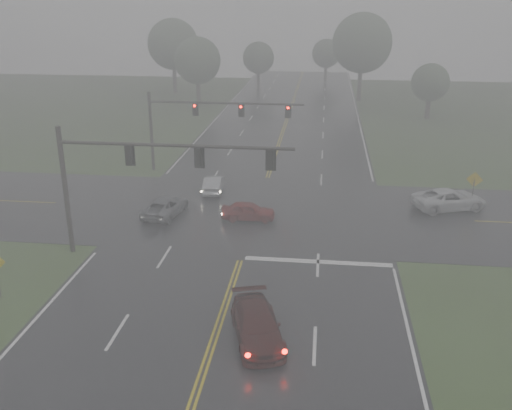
# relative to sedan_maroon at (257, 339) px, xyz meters

# --- Properties ---
(main_road) EXTENTS (18.00, 160.00, 0.02)m
(main_road) POSITION_rel_sedan_maroon_xyz_m (-1.91, 13.78, 0.00)
(main_road) COLOR black
(main_road) RESTS_ON ground
(cross_street) EXTENTS (120.00, 14.00, 0.02)m
(cross_street) POSITION_rel_sedan_maroon_xyz_m (-1.91, 15.78, 0.00)
(cross_street) COLOR black
(cross_street) RESTS_ON ground
(stop_bar) EXTENTS (8.50, 0.50, 0.01)m
(stop_bar) POSITION_rel_sedan_maroon_xyz_m (2.59, 8.18, 0.00)
(stop_bar) COLOR silver
(stop_bar) RESTS_ON ground
(sedan_maroon) EXTENTS (3.26, 5.22, 1.41)m
(sedan_maroon) POSITION_rel_sedan_maroon_xyz_m (0.00, 0.00, 0.00)
(sedan_maroon) COLOR #320B09
(sedan_maroon) RESTS_ON ground
(sedan_red) EXTENTS (3.73, 1.66, 1.25)m
(sedan_red) POSITION_rel_sedan_maroon_xyz_m (-2.28, 14.24, 0.00)
(sedan_red) COLOR maroon
(sedan_red) RESTS_ON ground
(sedan_silver) EXTENTS (1.64, 3.97, 1.28)m
(sedan_silver) POSITION_rel_sedan_maroon_xyz_m (-5.73, 19.73, 0.00)
(sedan_silver) COLOR #9EA1A6
(sedan_silver) RESTS_ON ground
(car_grey) EXTENTS (2.79, 4.78, 1.25)m
(car_grey) POSITION_rel_sedan_maroon_xyz_m (-8.14, 14.40, 0.00)
(car_grey) COLOR #56585D
(car_grey) RESTS_ON ground
(pickup_white) EXTENTS (5.76, 4.03, 1.46)m
(pickup_white) POSITION_rel_sedan_maroon_xyz_m (11.76, 18.01, 0.00)
(pickup_white) COLOR silver
(pickup_white) RESTS_ON ground
(signal_gantry_near) EXTENTS (13.39, 0.33, 7.64)m
(signal_gantry_near) POSITION_rel_sedan_maroon_xyz_m (-8.02, 7.95, 5.36)
(signal_gantry_near) COLOR black
(signal_gantry_near) RESTS_ON ground
(signal_gantry_far) EXTENTS (13.19, 0.35, 6.82)m
(signal_gantry_far) POSITION_rel_sedan_maroon_xyz_m (-7.98, 24.96, 4.83)
(signal_gantry_far) COLOR black
(signal_gantry_far) RESTS_ON ground
(sign_diamond_east) EXTENTS (1.12, 0.27, 2.73)m
(sign_diamond_east) POSITION_rel_sedan_maroon_xyz_m (13.41, 18.38, 1.84)
(sign_diamond_east) COLOR black
(sign_diamond_east) RESTS_ON ground
(tree_nw_a) EXTENTS (6.29, 6.29, 9.24)m
(tree_nw_a) POSITION_rel_sedan_maroon_xyz_m (-14.66, 55.56, 6.07)
(tree_nw_a) COLOR #332A21
(tree_nw_a) RESTS_ON ground
(tree_ne_a) EXTENTS (8.35, 8.35, 12.26)m
(tree_ne_a) POSITION_rel_sedan_maroon_xyz_m (7.50, 62.01, 8.07)
(tree_ne_a) COLOR #332A21
(tree_ne_a) RESTS_ON ground
(tree_n_mid) EXTENTS (5.05, 5.05, 7.42)m
(tree_n_mid) POSITION_rel_sedan_maroon_xyz_m (-8.24, 71.65, 4.88)
(tree_n_mid) COLOR #332A21
(tree_n_mid) RESTS_ON ground
(tree_e_near) EXTENTS (4.59, 4.59, 6.74)m
(tree_e_near) POSITION_rel_sedan_maroon_xyz_m (15.27, 50.26, 4.42)
(tree_e_near) COLOR #332A21
(tree_e_near) RESTS_ON ground
(tree_nw_b) EXTENTS (7.63, 7.63, 11.20)m
(tree_nw_b) POSITION_rel_sedan_maroon_xyz_m (-20.55, 65.42, 7.37)
(tree_nw_b) COLOR #332A21
(tree_nw_b) RESTS_ON ground
(tree_n_far) EXTENTS (4.97, 4.97, 7.30)m
(tree_n_far) POSITION_rel_sedan_maroon_xyz_m (2.59, 80.89, 4.79)
(tree_n_far) COLOR #332A21
(tree_n_far) RESTS_ON ground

